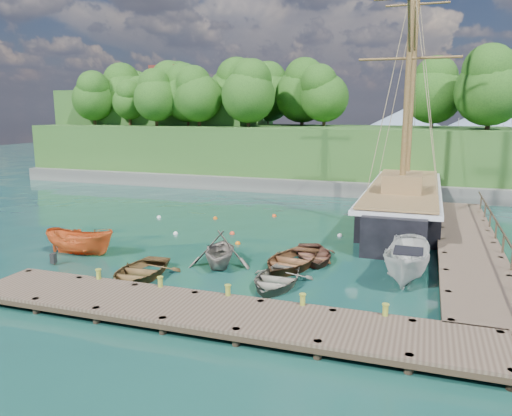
# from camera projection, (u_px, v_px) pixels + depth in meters

# --- Properties ---
(ground) EXTENTS (160.00, 160.00, 0.00)m
(ground) POSITION_uv_depth(u_px,v_px,m) (229.00, 267.00, 25.04)
(ground) COLOR #103530
(ground) RESTS_ON ground
(dock_near) EXTENTS (20.00, 3.20, 1.10)m
(dock_near) POSITION_uv_depth(u_px,v_px,m) (214.00, 313.00, 18.29)
(dock_near) COLOR #4B392E
(dock_near) RESTS_ON ground
(dock_east) EXTENTS (3.20, 24.00, 1.10)m
(dock_east) POSITION_uv_depth(u_px,v_px,m) (468.00, 243.00, 27.79)
(dock_east) COLOR #4B392E
(dock_east) RESTS_ON ground
(bollard_0) EXTENTS (0.26, 0.26, 0.45)m
(bollard_0) POSITION_uv_depth(u_px,v_px,m) (100.00, 292.00, 21.58)
(bollard_0) COLOR olive
(bollard_0) RESTS_ON ground
(bollard_1) EXTENTS (0.26, 0.26, 0.45)m
(bollard_1) POSITION_uv_depth(u_px,v_px,m) (161.00, 301.00, 20.62)
(bollard_1) COLOR olive
(bollard_1) RESTS_ON ground
(bollard_2) EXTENTS (0.26, 0.26, 0.45)m
(bollard_2) POSITION_uv_depth(u_px,v_px,m) (228.00, 310.00, 19.67)
(bollard_2) COLOR olive
(bollard_2) RESTS_ON ground
(bollard_3) EXTENTS (0.26, 0.26, 0.45)m
(bollard_3) POSITION_uv_depth(u_px,v_px,m) (302.00, 320.00, 18.71)
(bollard_3) COLOR olive
(bollard_3) RESTS_ON ground
(bollard_4) EXTENTS (0.26, 0.26, 0.45)m
(bollard_4) POSITION_uv_depth(u_px,v_px,m) (384.00, 331.00, 17.76)
(bollard_4) COLOR olive
(bollard_4) RESTS_ON ground
(rowboat_0) EXTENTS (3.27, 4.43, 0.89)m
(rowboat_0) POSITION_uv_depth(u_px,v_px,m) (139.00, 278.00, 23.34)
(rowboat_0) COLOR brown
(rowboat_0) RESTS_ON ground
(rowboat_1) EXTENTS (4.03, 4.37, 1.92)m
(rowboat_1) POSITION_uv_depth(u_px,v_px,m) (220.00, 266.00, 25.22)
(rowboat_1) COLOR #686056
(rowboat_1) RESTS_ON ground
(rowboat_2) EXTENTS (3.96, 5.04, 0.95)m
(rowboat_2) POSITION_uv_depth(u_px,v_px,m) (290.00, 267.00, 24.95)
(rowboat_2) COLOR brown
(rowboat_2) RESTS_ON ground
(rowboat_3) EXTENTS (2.91, 4.07, 0.84)m
(rowboat_3) POSITION_uv_depth(u_px,v_px,m) (275.00, 286.00, 22.36)
(rowboat_3) COLOR #6D685A
(rowboat_3) RESTS_ON ground
(rowboat_4) EXTENTS (3.99, 4.65, 0.81)m
(rowboat_4) POSITION_uv_depth(u_px,v_px,m) (313.00, 260.00, 26.17)
(rowboat_4) COLOR #533024
(rowboat_4) RESTS_ON ground
(motorboat_orange) EXTENTS (4.21, 1.62, 1.62)m
(motorboat_orange) POSITION_uv_depth(u_px,v_px,m) (81.00, 254.00, 27.19)
(motorboat_orange) COLOR #DC5C23
(motorboat_orange) RESTS_ON ground
(cabin_boat_white) EXTENTS (2.31, 5.31, 2.00)m
(cabin_boat_white) POSITION_uv_depth(u_px,v_px,m) (407.00, 280.00, 23.05)
(cabin_boat_white) COLOR silver
(cabin_boat_white) RESTS_ON ground
(schooner) EXTENTS (4.95, 26.93, 19.67)m
(schooner) POSITION_uv_depth(u_px,v_px,m) (403.00, 205.00, 35.39)
(schooner) COLOR black
(schooner) RESTS_ON ground
(mooring_buoy_0) EXTENTS (0.31, 0.31, 0.31)m
(mooring_buoy_0) POSITION_uv_depth(u_px,v_px,m) (176.00, 234.00, 31.59)
(mooring_buoy_0) COLOR silver
(mooring_buoy_0) RESTS_ON ground
(mooring_buoy_1) EXTENTS (0.33, 0.33, 0.33)m
(mooring_buoy_1) POSITION_uv_depth(u_px,v_px,m) (232.00, 234.00, 31.64)
(mooring_buoy_1) COLOR red
(mooring_buoy_1) RESTS_ON ground
(mooring_buoy_2) EXTENTS (0.31, 0.31, 0.31)m
(mooring_buoy_2) POSITION_uv_depth(u_px,v_px,m) (238.00, 244.00, 29.30)
(mooring_buoy_2) COLOR orange
(mooring_buoy_2) RESTS_ON ground
(mooring_buoy_3) EXTENTS (0.32, 0.32, 0.32)m
(mooring_buoy_3) POSITION_uv_depth(u_px,v_px,m) (340.00, 236.00, 31.10)
(mooring_buoy_3) COLOR white
(mooring_buoy_3) RESTS_ON ground
(mooring_buoy_4) EXTENTS (0.31, 0.31, 0.31)m
(mooring_buoy_4) POSITION_uv_depth(u_px,v_px,m) (215.00, 219.00, 36.00)
(mooring_buoy_4) COLOR #D65A0F
(mooring_buoy_4) RESTS_ON ground
(mooring_buoy_5) EXTENTS (0.32, 0.32, 0.32)m
(mooring_buoy_5) POSITION_uv_depth(u_px,v_px,m) (274.00, 217.00, 36.80)
(mooring_buoy_5) COLOR #DC4816
(mooring_buoy_5) RESTS_ON ground
(mooring_buoy_6) EXTENTS (0.31, 0.31, 0.31)m
(mooring_buoy_6) POSITION_uv_depth(u_px,v_px,m) (159.00, 218.00, 36.39)
(mooring_buoy_6) COLOR white
(mooring_buoy_6) RESTS_ON ground
(mooring_buoy_7) EXTENTS (0.30, 0.30, 0.30)m
(mooring_buoy_7) POSITION_uv_depth(u_px,v_px,m) (288.00, 255.00, 27.08)
(mooring_buoy_7) COLOR orange
(mooring_buoy_7) RESTS_ON ground
(headland) EXTENTS (51.00, 19.31, 12.90)m
(headland) POSITION_uv_depth(u_px,v_px,m) (227.00, 129.00, 57.16)
(headland) COLOR #474744
(headland) RESTS_ON ground
(distant_ridge) EXTENTS (117.00, 40.00, 10.00)m
(distant_ridge) POSITION_uv_depth(u_px,v_px,m) (400.00, 129.00, 87.77)
(distant_ridge) COLOR #728CA5
(distant_ridge) RESTS_ON ground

